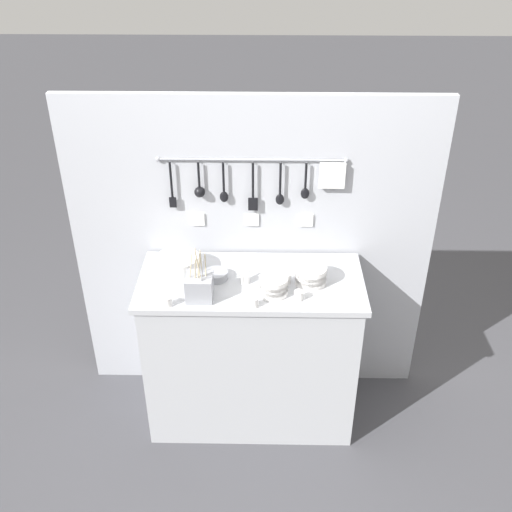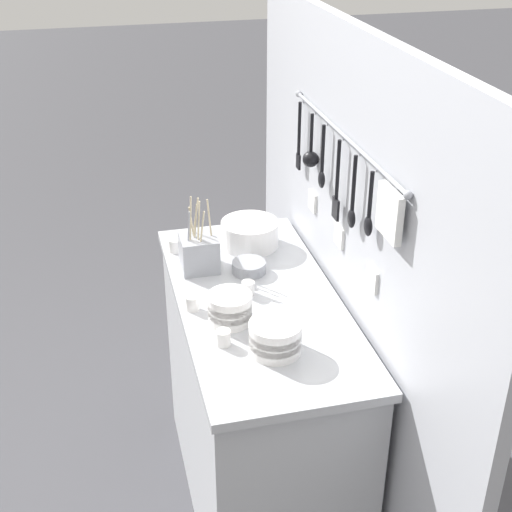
{
  "view_description": "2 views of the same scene",
  "coord_description": "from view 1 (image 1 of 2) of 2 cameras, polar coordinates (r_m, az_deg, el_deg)",
  "views": [
    {
      "loc": [
        0.07,
        -2.49,
        2.65
      ],
      "look_at": [
        0.03,
        -0.03,
        1.09
      ],
      "focal_mm": 42.0,
      "sensor_mm": 36.0,
      "label": 1
    },
    {
      "loc": [
        1.95,
        -0.48,
        2.17
      ],
      "look_at": [
        0.0,
        -0.01,
        1.09
      ],
      "focal_mm": 50.0,
      "sensor_mm": 36.0,
      "label": 2
    }
  ],
  "objects": [
    {
      "name": "ground_plane",
      "position": [
        3.64,
        -0.42,
        -14.44
      ],
      "size": [
        20.0,
        20.0,
        0.0
      ],
      "primitive_type": "plane",
      "color": "#424247"
    },
    {
      "name": "counter",
      "position": [
        3.31,
        -0.45,
        -8.91
      ],
      "size": [
        1.15,
        0.53,
        0.93
      ],
      "color": "#ADAFB5",
      "rests_on": "ground"
    },
    {
      "name": "back_wall",
      "position": [
        3.29,
        -0.34,
        0.23
      ],
      "size": [
        1.95,
        0.09,
        1.79
      ],
      "color": "#A8AAB2",
      "rests_on": "ground"
    },
    {
      "name": "bowl_stack_tall_left",
      "position": [
        2.99,
        5.25,
        -1.82
      ],
      "size": [
        0.16,
        0.16,
        0.1
      ],
      "color": "white",
      "rests_on": "counter"
    },
    {
      "name": "bowl_stack_wide_centre",
      "position": [
        2.9,
        1.67,
        -2.85
      ],
      "size": [
        0.14,
        0.14,
        0.1
      ],
      "color": "white",
      "rests_on": "counter"
    },
    {
      "name": "plate_stack",
      "position": [
        3.08,
        -7.43,
        -0.81
      ],
      "size": [
        0.22,
        0.22,
        0.1
      ],
      "color": "white",
      "rests_on": "counter"
    },
    {
      "name": "steel_mixing_bowl",
      "position": [
        3.04,
        -3.81,
        -1.83
      ],
      "size": [
        0.12,
        0.12,
        0.04
      ],
      "color": "#93969E",
      "rests_on": "counter"
    },
    {
      "name": "cutlery_caddy",
      "position": [
        2.88,
        -5.41,
        -2.91
      ],
      "size": [
        0.13,
        0.13,
        0.28
      ],
      "color": "#93969E",
      "rests_on": "counter"
    },
    {
      "name": "cup_back_right",
      "position": [
        2.99,
        -1.03,
        -2.18
      ],
      "size": [
        0.04,
        0.04,
        0.05
      ],
      "color": "white",
      "rests_on": "counter"
    },
    {
      "name": "cup_centre",
      "position": [
        3.0,
        2.95,
        -2.15
      ],
      "size": [
        0.04,
        0.04,
        0.05
      ],
      "color": "white",
      "rests_on": "counter"
    },
    {
      "name": "cup_by_caddy",
      "position": [
        2.89,
        4.08,
        -3.77
      ],
      "size": [
        0.04,
        0.04,
        0.05
      ],
      "color": "white",
      "rests_on": "counter"
    },
    {
      "name": "cup_beside_plates",
      "position": [
        2.87,
        -8.43,
        -4.29
      ],
      "size": [
        0.04,
        0.04,
        0.05
      ],
      "color": "white",
      "rests_on": "counter"
    },
    {
      "name": "cup_front_left",
      "position": [
        2.83,
        -0.2,
        -4.43
      ],
      "size": [
        0.04,
        0.04,
        0.05
      ],
      "color": "white",
      "rests_on": "counter"
    }
  ]
}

